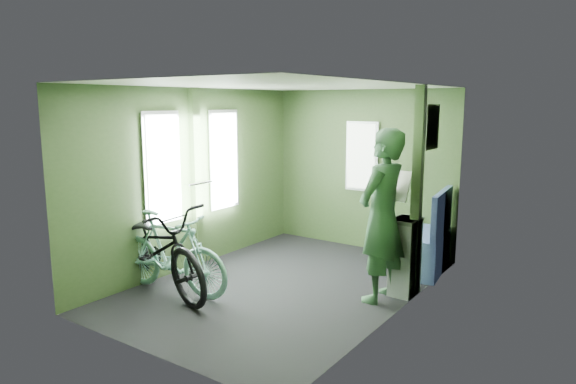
% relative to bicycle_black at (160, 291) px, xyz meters
% --- Properties ---
extents(room, '(4.00, 4.02, 2.31)m').
position_rel_bicycle_black_xyz_m(room, '(1.00, 0.99, 1.44)').
color(room, black).
rests_on(room, ground).
extents(bicycle_black, '(2.11, 1.30, 1.11)m').
position_rel_bicycle_black_xyz_m(bicycle_black, '(0.00, 0.00, 0.00)').
color(bicycle_black, black).
rests_on(bicycle_black, ground).
extents(bicycle_mint, '(1.59, 0.64, 0.96)m').
position_rel_bicycle_black_xyz_m(bicycle_mint, '(0.13, 0.05, 0.00)').
color(bicycle_mint, '#7BBDAE').
rests_on(bicycle_mint, ground).
extents(passenger, '(0.52, 0.75, 1.86)m').
position_rel_bicycle_black_xyz_m(passenger, '(2.15, 1.20, 0.93)').
color(passenger, '#28492E').
rests_on(passenger, ground).
extents(waste_box, '(0.25, 0.36, 0.86)m').
position_rel_bicycle_black_xyz_m(waste_box, '(2.30, 1.51, 0.43)').
color(waste_box, gray).
rests_on(waste_box, ground).
extents(bench_seat, '(0.68, 1.06, 1.05)m').
position_rel_bicycle_black_xyz_m(bench_seat, '(2.19, 2.40, 0.31)').
color(bench_seat, navy).
rests_on(bench_seat, ground).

